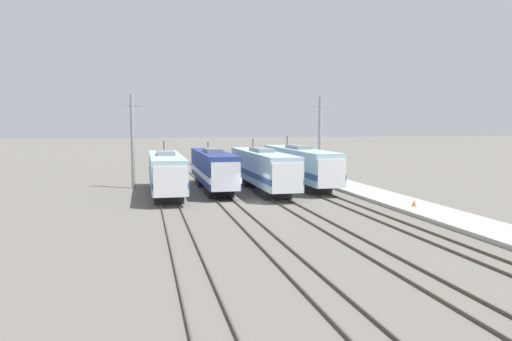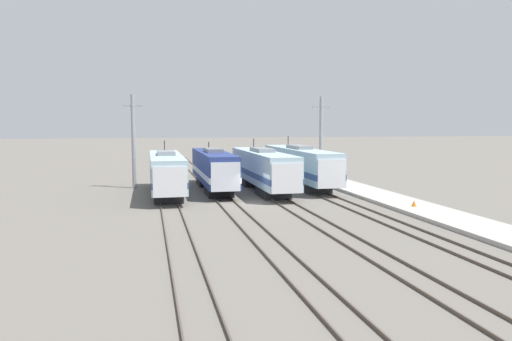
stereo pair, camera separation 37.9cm
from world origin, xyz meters
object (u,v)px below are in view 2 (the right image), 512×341
Objects in this scene: locomotive_far_left at (166,173)px; locomotive_center_right at (263,169)px; locomotive_center_left at (214,169)px; locomotive_far_right at (301,165)px; catenary_tower_left at (133,140)px; catenary_tower_right at (321,139)px; traffic_cone at (414,203)px.

locomotive_center_right is at bearing 6.50° from locomotive_far_left.
locomotive_far_left is 5.35m from locomotive_center_left.
locomotive_far_right reaches higher than locomotive_center_right.
catenary_tower_left is (-17.53, 2.31, 2.75)m from locomotive_far_right.
catenary_tower_right reaches higher than traffic_cone.
catenary_tower_left is (-12.72, 5.19, 2.80)m from locomotive_center_right.
catenary_tower_right reaches higher than locomotive_far_left.
locomotive_center_left is 0.84× the size of locomotive_far_right.
locomotive_center_right reaches higher than locomotive_far_left.
traffic_cone is (4.23, -16.21, -1.73)m from locomotive_far_right.
locomotive_far_right is (4.80, 2.88, 0.05)m from locomotive_center_right.
locomotive_far_left is at bearing 146.73° from traffic_cone.
locomotive_center_right is 14.02m from catenary_tower_left.
locomotive_center_left is at bearing -170.40° from locomotive_far_right.
locomotive_far_right is at bearing 104.63° from traffic_cone.
locomotive_far_left is at bearing -153.92° from locomotive_center_left.
locomotive_center_left reaches higher than traffic_cone.
locomotive_center_right is 1.91× the size of catenary_tower_left.
catenary_tower_left is at bearing 116.37° from locomotive_far_left.
locomotive_far_right is at bearing -7.50° from catenary_tower_left.
traffic_cone is (9.03, -13.33, -1.68)m from locomotive_center_right.
locomotive_far_right is at bearing 15.42° from locomotive_far_left.
catenary_tower_right is (12.70, 3.93, 2.82)m from locomotive_center_left.
locomotive_center_left is 34.72× the size of traffic_cone.
locomotive_center_right is (9.61, 1.09, 0.06)m from locomotive_far_left.
catenary_tower_left reaches higher than locomotive_far_left.
locomotive_far_left reaches higher than locomotive_center_left.
catenary_tower_left is at bearing 157.81° from locomotive_center_right.
catenary_tower_right is (3.10, 2.31, 2.75)m from locomotive_far_right.
locomotive_far_right reaches higher than traffic_cone.
catenary_tower_left reaches higher than traffic_cone.
locomotive_center_left is 9.28m from catenary_tower_left.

